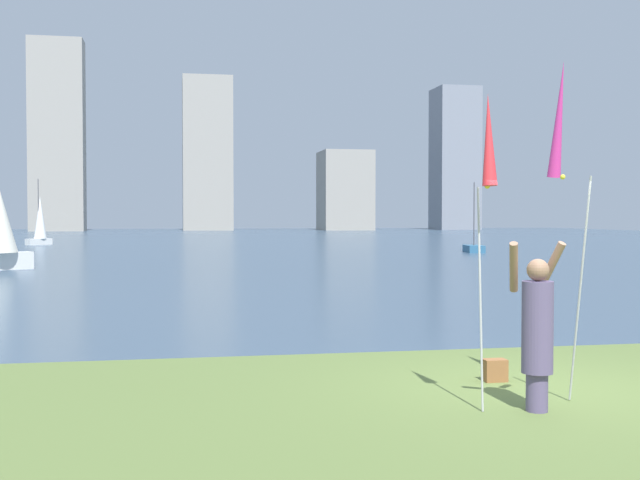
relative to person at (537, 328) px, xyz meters
The scene contains 11 objects.
ground 51.95m from the person, 89.34° to the left, with size 120.00×138.00×0.12m.
person is the anchor object (origin of this frame).
kite_flag_left 2.02m from the person, behind, with size 0.16×0.42×3.42m.
kite_flag_right 2.43m from the person, 49.09° to the left, with size 0.16×0.95×3.92m.
bag 1.74m from the person, 83.77° to the left, with size 0.29×0.19×0.28m.
sailboat_3 37.89m from the person, 69.69° to the left, with size 1.22×2.15×4.03m.
sailboat_5 53.87m from the person, 104.38° to the left, with size 1.81×1.70×4.76m.
skyline_tower_1 106.76m from the person, 100.47° to the left, with size 7.11×4.14×25.79m.
skyline_tower_2 108.12m from the person, 89.51° to the left, with size 6.99×6.59×21.78m.
skyline_tower_3 107.60m from the person, 78.92° to the left, with size 7.14×7.83×11.43m.
skyline_tower_4 113.55m from the person, 70.47° to the left, with size 6.20×6.37×21.22m.
Camera 1 is at (-4.47, -9.03, 2.13)m, focal length 44.81 mm.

